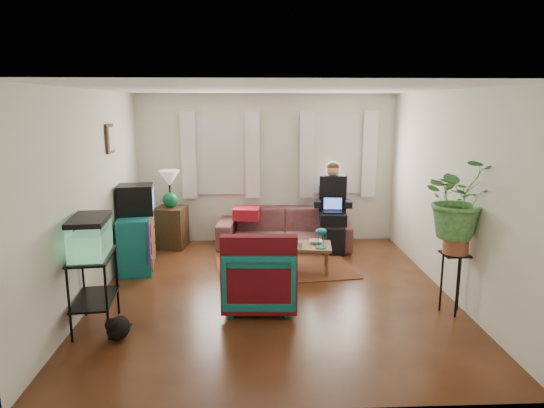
{
  "coord_description": "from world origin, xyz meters",
  "views": [
    {
      "loc": [
        -0.28,
        -5.98,
        2.42
      ],
      "look_at": [
        0.0,
        0.4,
        1.1
      ],
      "focal_mm": 32.0,
      "sensor_mm": 36.0,
      "label": 1
    }
  ],
  "objects_px": {
    "dresser": "(137,242)",
    "plant_stand": "(453,283)",
    "aquarium_stand": "(95,292)",
    "armchair": "(260,272)",
    "coffee_table": "(297,258)",
    "side_table": "(171,227)",
    "sofa": "(284,222)"
  },
  "relations": [
    {
      "from": "dresser",
      "to": "plant_stand",
      "type": "xyz_separation_m",
      "value": [
        4.06,
        -1.75,
        -0.04
      ]
    },
    {
      "from": "aquarium_stand",
      "to": "plant_stand",
      "type": "height_order",
      "value": "aquarium_stand"
    },
    {
      "from": "dresser",
      "to": "armchair",
      "type": "relative_size",
      "value": 1.05
    },
    {
      "from": "armchair",
      "to": "coffee_table",
      "type": "xyz_separation_m",
      "value": [
        0.57,
        1.22,
        -0.23
      ]
    },
    {
      "from": "aquarium_stand",
      "to": "side_table",
      "type": "bearing_deg",
      "value": 77.31
    },
    {
      "from": "aquarium_stand",
      "to": "plant_stand",
      "type": "bearing_deg",
      "value": -3.29
    },
    {
      "from": "side_table",
      "to": "dresser",
      "type": "bearing_deg",
      "value": -107.29
    },
    {
      "from": "sofa",
      "to": "aquarium_stand",
      "type": "xyz_separation_m",
      "value": [
        -2.29,
        -2.97,
        -0.03
      ]
    },
    {
      "from": "side_table",
      "to": "armchair",
      "type": "relative_size",
      "value": 0.81
    },
    {
      "from": "aquarium_stand",
      "to": "coffee_table",
      "type": "height_order",
      "value": "aquarium_stand"
    },
    {
      "from": "side_table",
      "to": "coffee_table",
      "type": "xyz_separation_m",
      "value": [
        2.04,
        -1.32,
        -0.15
      ]
    },
    {
      "from": "sofa",
      "to": "armchair",
      "type": "relative_size",
      "value": 2.6
    },
    {
      "from": "armchair",
      "to": "aquarium_stand",
      "type": "bearing_deg",
      "value": 18.22
    },
    {
      "from": "sofa",
      "to": "aquarium_stand",
      "type": "height_order",
      "value": "sofa"
    },
    {
      "from": "armchair",
      "to": "dresser",
      "type": "bearing_deg",
      "value": -35.87
    },
    {
      "from": "dresser",
      "to": "coffee_table",
      "type": "bearing_deg",
      "value": -13.15
    },
    {
      "from": "side_table",
      "to": "plant_stand",
      "type": "xyz_separation_m",
      "value": [
        3.72,
        -2.84,
        0.02
      ]
    },
    {
      "from": "dresser",
      "to": "plant_stand",
      "type": "distance_m",
      "value": 4.42
    },
    {
      "from": "dresser",
      "to": "plant_stand",
      "type": "bearing_deg",
      "value": -30.96
    },
    {
      "from": "sofa",
      "to": "aquarium_stand",
      "type": "distance_m",
      "value": 3.75
    },
    {
      "from": "armchair",
      "to": "side_table",
      "type": "bearing_deg",
      "value": -57.18
    },
    {
      "from": "dresser",
      "to": "plant_stand",
      "type": "relative_size",
      "value": 1.24
    },
    {
      "from": "sofa",
      "to": "plant_stand",
      "type": "distance_m",
      "value": 3.29
    },
    {
      "from": "aquarium_stand",
      "to": "coffee_table",
      "type": "xyz_separation_m",
      "value": [
        2.39,
        1.72,
        -0.21
      ]
    },
    {
      "from": "dresser",
      "to": "coffee_table",
      "type": "relative_size",
      "value": 0.92
    },
    {
      "from": "aquarium_stand",
      "to": "sofa",
      "type": "bearing_deg",
      "value": 46.27
    },
    {
      "from": "aquarium_stand",
      "to": "plant_stand",
      "type": "relative_size",
      "value": 1.13
    },
    {
      "from": "side_table",
      "to": "coffee_table",
      "type": "relative_size",
      "value": 0.71
    },
    {
      "from": "dresser",
      "to": "aquarium_stand",
      "type": "bearing_deg",
      "value": -97.97
    },
    {
      "from": "sofa",
      "to": "side_table",
      "type": "distance_m",
      "value": 1.94
    },
    {
      "from": "side_table",
      "to": "aquarium_stand",
      "type": "xyz_separation_m",
      "value": [
        -0.35,
        -3.04,
        0.06
      ]
    },
    {
      "from": "sofa",
      "to": "aquarium_stand",
      "type": "relative_size",
      "value": 2.73
    }
  ]
}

